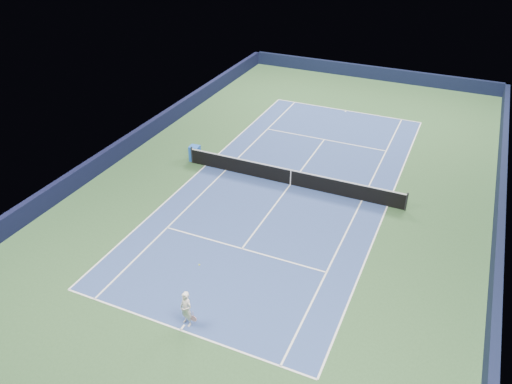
% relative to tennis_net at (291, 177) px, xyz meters
% --- Properties ---
extents(ground, '(40.00, 40.00, 0.00)m').
position_rel_tennis_net_xyz_m(ground, '(0.00, 0.00, -0.50)').
color(ground, '#2A4B29').
rests_on(ground, ground).
extents(wall_far, '(22.00, 0.35, 1.10)m').
position_rel_tennis_net_xyz_m(wall_far, '(0.00, 19.82, 0.05)').
color(wall_far, black).
rests_on(wall_far, ground).
extents(wall_right, '(0.35, 40.00, 1.10)m').
position_rel_tennis_net_xyz_m(wall_right, '(10.82, 0.00, 0.05)').
color(wall_right, black).
rests_on(wall_right, ground).
extents(wall_left, '(0.35, 40.00, 1.10)m').
position_rel_tennis_net_xyz_m(wall_left, '(-10.82, 0.00, 0.05)').
color(wall_left, black).
rests_on(wall_left, ground).
extents(court_surface, '(10.97, 23.77, 0.01)m').
position_rel_tennis_net_xyz_m(court_surface, '(0.00, 0.00, -0.50)').
color(court_surface, navy).
rests_on(court_surface, ground).
extents(baseline_far, '(10.97, 0.08, 0.00)m').
position_rel_tennis_net_xyz_m(baseline_far, '(0.00, 11.88, -0.50)').
color(baseline_far, white).
rests_on(baseline_far, ground).
extents(baseline_near, '(10.97, 0.08, 0.00)m').
position_rel_tennis_net_xyz_m(baseline_near, '(0.00, -11.88, -0.50)').
color(baseline_near, white).
rests_on(baseline_near, ground).
extents(sideline_doubles_right, '(0.08, 23.77, 0.00)m').
position_rel_tennis_net_xyz_m(sideline_doubles_right, '(5.49, 0.00, -0.50)').
color(sideline_doubles_right, white).
rests_on(sideline_doubles_right, ground).
extents(sideline_doubles_left, '(0.08, 23.77, 0.00)m').
position_rel_tennis_net_xyz_m(sideline_doubles_left, '(-5.49, 0.00, -0.50)').
color(sideline_doubles_left, white).
rests_on(sideline_doubles_left, ground).
extents(sideline_singles_right, '(0.08, 23.77, 0.00)m').
position_rel_tennis_net_xyz_m(sideline_singles_right, '(4.12, 0.00, -0.50)').
color(sideline_singles_right, white).
rests_on(sideline_singles_right, ground).
extents(sideline_singles_left, '(0.08, 23.77, 0.00)m').
position_rel_tennis_net_xyz_m(sideline_singles_left, '(-4.12, 0.00, -0.50)').
color(sideline_singles_left, white).
rests_on(sideline_singles_left, ground).
extents(service_line_far, '(8.23, 0.08, 0.00)m').
position_rel_tennis_net_xyz_m(service_line_far, '(0.00, 6.40, -0.50)').
color(service_line_far, white).
rests_on(service_line_far, ground).
extents(service_line_near, '(8.23, 0.08, 0.00)m').
position_rel_tennis_net_xyz_m(service_line_near, '(0.00, -6.40, -0.50)').
color(service_line_near, white).
rests_on(service_line_near, ground).
extents(center_service_line, '(0.08, 12.80, 0.00)m').
position_rel_tennis_net_xyz_m(center_service_line, '(0.00, 0.00, -0.50)').
color(center_service_line, white).
rests_on(center_service_line, ground).
extents(center_mark_far, '(0.08, 0.30, 0.00)m').
position_rel_tennis_net_xyz_m(center_mark_far, '(0.00, 11.73, -0.50)').
color(center_mark_far, white).
rests_on(center_mark_far, ground).
extents(center_mark_near, '(0.08, 0.30, 0.00)m').
position_rel_tennis_net_xyz_m(center_mark_near, '(0.00, -11.73, -0.50)').
color(center_mark_near, white).
rests_on(center_mark_near, ground).
extents(tennis_net, '(12.90, 0.10, 1.07)m').
position_rel_tennis_net_xyz_m(tennis_net, '(0.00, 0.00, 0.00)').
color(tennis_net, black).
rests_on(tennis_net, ground).
extents(sponsor_cube, '(0.64, 0.59, 0.97)m').
position_rel_tennis_net_xyz_m(sponsor_cube, '(-6.40, 0.34, -0.02)').
color(sponsor_cube, blue).
rests_on(sponsor_cube, ground).
extents(tennis_player, '(0.79, 1.30, 2.25)m').
position_rel_tennis_net_xyz_m(tennis_player, '(0.09, -11.48, 0.29)').
color(tennis_player, white).
rests_on(tennis_player, ground).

